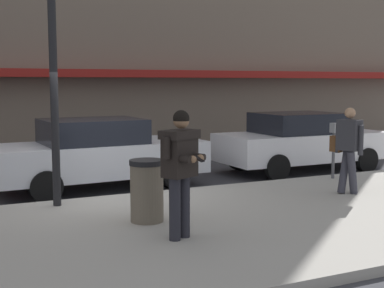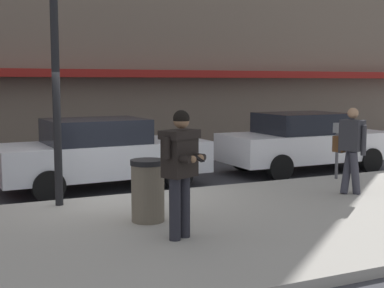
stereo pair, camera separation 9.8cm
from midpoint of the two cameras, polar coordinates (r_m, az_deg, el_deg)
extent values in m
plane|color=#3D3D42|center=(10.77, -8.78, -5.94)|extent=(80.00, 80.00, 0.00)
cube|color=#A8A399|center=(8.53, 3.13, -8.72)|extent=(32.00, 5.30, 0.14)
cube|color=silver|center=(11.12, -3.86, -5.46)|extent=(28.00, 0.12, 0.01)
cube|color=maroon|center=(16.73, -11.41, 7.41)|extent=(26.60, 0.70, 0.24)
cube|color=silver|center=(11.83, -9.16, -1.52)|extent=(4.59, 2.05, 0.70)
cube|color=black|center=(11.71, -10.05, 1.39)|extent=(2.15, 1.74, 0.52)
cylinder|color=black|center=(13.16, -4.54, -2.18)|extent=(0.65, 0.25, 0.64)
cylinder|color=black|center=(11.63, -1.24, -3.32)|extent=(0.65, 0.25, 0.64)
cylinder|color=black|center=(12.36, -16.55, -3.00)|extent=(0.65, 0.25, 0.64)
cylinder|color=black|center=(10.71, -14.79, -4.40)|extent=(0.65, 0.25, 0.64)
cube|color=silver|center=(14.26, 12.28, -0.22)|extent=(4.52, 1.86, 0.70)
cube|color=black|center=(14.09, 11.76, 2.21)|extent=(2.08, 1.66, 0.52)
cylinder|color=black|center=(15.83, 14.39, -0.89)|extent=(0.64, 0.23, 0.64)
cylinder|color=black|center=(14.56, 18.67, -1.66)|extent=(0.64, 0.23, 0.64)
cylinder|color=black|center=(14.23, 5.68, -1.53)|extent=(0.64, 0.23, 0.64)
cylinder|color=black|center=(12.81, 9.59, -2.49)|extent=(0.64, 0.23, 0.64)
cylinder|color=#23232B|center=(7.58, -0.43, -6.68)|extent=(0.16, 0.16, 0.88)
cylinder|color=#23232B|center=(7.43, -1.43, -6.95)|extent=(0.16, 0.16, 0.88)
cube|color=black|center=(7.37, -0.94, -1.05)|extent=(0.54, 0.47, 0.64)
cube|color=black|center=(7.34, -0.94, 1.04)|extent=(0.62, 0.53, 0.12)
cylinder|color=black|center=(7.56, 0.39, -0.02)|extent=(0.11, 0.11, 0.30)
cylinder|color=black|center=(7.39, 0.76, -1.35)|extent=(0.22, 0.31, 0.10)
sphere|color=#8C6647|center=(7.25, 1.29, -1.50)|extent=(0.10, 0.10, 0.10)
cylinder|color=black|center=(7.15, -2.34, -0.40)|extent=(0.11, 0.11, 0.30)
cylinder|color=black|center=(7.16, -0.73, -1.60)|extent=(0.22, 0.31, 0.10)
sphere|color=#8C6647|center=(7.12, 0.48, -1.64)|extent=(0.10, 0.10, 0.10)
cube|color=black|center=(7.16, 1.14, -1.60)|extent=(0.13, 0.16, 0.07)
sphere|color=#8C6647|center=(7.30, -0.76, 2.51)|extent=(0.22, 0.22, 0.22)
sphere|color=black|center=(7.30, -0.76, 2.74)|extent=(0.23, 0.23, 0.23)
cylinder|color=#33333D|center=(10.89, 17.25, -2.96)|extent=(0.36, 0.24, 0.87)
cylinder|color=#33333D|center=(10.98, 16.44, -2.86)|extent=(0.36, 0.24, 0.87)
cube|color=#2D2D33|center=(10.84, 16.97, 0.90)|extent=(0.39, 0.48, 0.60)
cylinder|color=#2D2D33|center=(10.72, 18.10, 0.37)|extent=(0.10, 0.10, 0.58)
cylinder|color=#2D2D33|center=(10.98, 15.84, 0.58)|extent=(0.10, 0.10, 0.58)
sphere|color=tan|center=(10.81, 17.05, 3.17)|extent=(0.21, 0.21, 0.21)
cube|color=brown|center=(11.04, 15.66, -0.01)|extent=(0.19, 0.26, 0.32)
cylinder|color=black|center=(9.64, -14.05, 7.10)|extent=(0.14, 0.14, 4.60)
cylinder|color=#4C4C51|center=(12.57, 15.40, -1.22)|extent=(0.07, 0.07, 1.05)
cube|color=gray|center=(12.50, 15.49, 1.66)|extent=(0.12, 0.18, 0.22)
cylinder|color=#665B4C|center=(8.46, -4.40, -5.24)|extent=(0.52, 0.52, 0.90)
cylinder|color=black|center=(8.37, -4.43, -1.95)|extent=(0.55, 0.55, 0.08)
camera|label=1|loc=(0.05, -89.61, 0.04)|focal=50.00mm
camera|label=2|loc=(0.05, 90.39, -0.04)|focal=50.00mm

